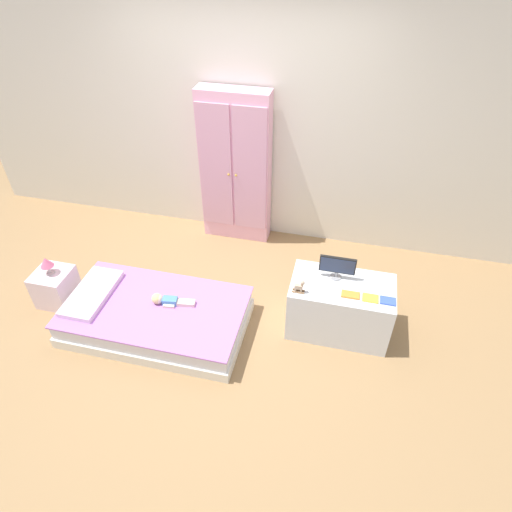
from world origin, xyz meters
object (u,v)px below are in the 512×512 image
(table_lamp, at_px, (46,263))
(book_yellow, at_px, (370,298))
(tv_stand, at_px, (340,307))
(tv_monitor, at_px, (337,266))
(rocking_horse_toy, at_px, (300,287))
(book_orange, at_px, (350,295))
(book_blue, at_px, (388,301))
(nightstand, at_px, (56,287))
(doll, at_px, (165,300))
(bed, at_px, (156,316))
(wardrobe, at_px, (235,169))

(table_lamp, height_order, book_yellow, book_yellow)
(tv_stand, relative_size, tv_monitor, 2.88)
(rocking_horse_toy, bearing_deg, table_lamp, -177.45)
(book_orange, xyz_separation_m, book_blue, (0.30, 0.00, -0.00))
(tv_stand, height_order, book_yellow, book_yellow)
(nightstand, distance_m, book_orange, 2.78)
(doll, height_order, rocking_horse_toy, rocking_horse_toy)
(doll, distance_m, book_blue, 1.92)
(bed, relative_size, table_lamp, 8.89)
(bed, bearing_deg, tv_monitor, 16.30)
(wardrobe, relative_size, book_orange, 11.26)
(bed, relative_size, book_yellow, 12.54)
(doll, distance_m, book_yellow, 1.79)
(book_yellow, bearing_deg, table_lamp, -176.87)
(tv_monitor, distance_m, book_yellow, 0.38)
(nightstand, xyz_separation_m, rocking_horse_toy, (2.34, 0.10, 0.42))
(doll, xyz_separation_m, book_yellow, (1.76, 0.19, 0.24))
(doll, bearing_deg, bed, -143.37)
(book_orange, xyz_separation_m, book_yellow, (0.16, 0.00, -0.00))
(bed, height_order, nightstand, nightstand)
(tv_stand, distance_m, tv_monitor, 0.41)
(book_blue, bearing_deg, tv_monitor, 155.92)
(tv_stand, relative_size, book_blue, 7.04)
(book_yellow, bearing_deg, bed, -172.19)
(bed, xyz_separation_m, table_lamp, (-1.08, 0.09, 0.35))
(bed, relative_size, book_orange, 10.79)
(book_orange, bearing_deg, tv_monitor, 125.18)
(tv_monitor, bearing_deg, nightstand, -172.23)
(nightstand, height_order, rocking_horse_toy, rocking_horse_toy)
(bed, height_order, table_lamp, table_lamp)
(wardrobe, xyz_separation_m, book_orange, (1.34, -1.32, -0.30))
(table_lamp, relative_size, tv_monitor, 0.59)
(tv_monitor, xyz_separation_m, rocking_horse_toy, (-0.28, -0.25, -0.07))
(nightstand, xyz_separation_m, table_lamp, (0.00, 0.00, 0.30))
(doll, bearing_deg, wardrobe, 80.48)
(nightstand, bearing_deg, bed, -4.97)
(doll, relative_size, wardrobe, 0.23)
(tv_stand, bearing_deg, book_orange, -59.41)
(book_yellow, bearing_deg, wardrobe, 138.69)
(tv_stand, xyz_separation_m, book_orange, (0.07, -0.11, 0.28))
(bed, bearing_deg, wardrobe, 77.94)
(bed, height_order, book_yellow, book_yellow)
(bed, bearing_deg, tv_stand, 12.76)
(tv_stand, bearing_deg, tv_monitor, 130.53)
(nightstand, relative_size, book_orange, 2.38)
(nightstand, bearing_deg, book_yellow, 3.13)
(bed, bearing_deg, doll, 36.63)
(table_lamp, height_order, tv_monitor, tv_monitor)
(doll, height_order, tv_stand, tv_stand)
(wardrobe, distance_m, rocking_horse_toy, 1.68)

